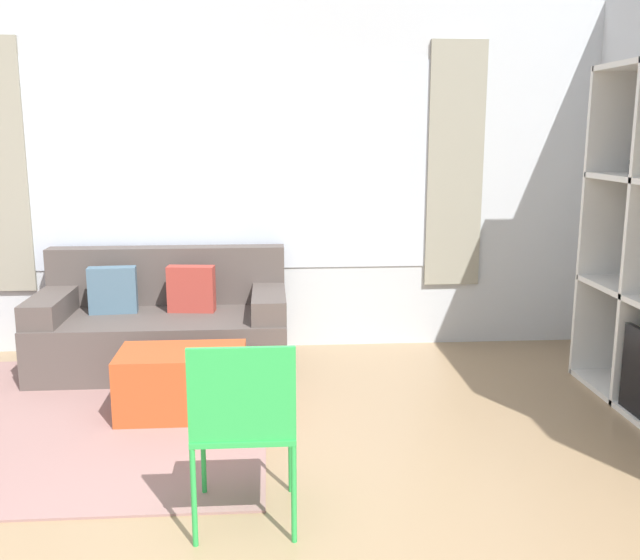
% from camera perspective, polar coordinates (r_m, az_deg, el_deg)
% --- Properties ---
extents(wall_back, '(6.95, 0.11, 2.70)m').
position_cam_1_polar(wall_back, '(5.64, -7.07, 8.08)').
color(wall_back, silver).
rests_on(wall_back, ground_plane).
extents(area_rug, '(2.97, 2.30, 0.01)m').
position_cam_1_polar(area_rug, '(4.72, -22.97, -10.36)').
color(area_rug, gray).
rests_on(area_rug, ground_plane).
extents(couch_main, '(1.79, 0.89, 0.85)m').
position_cam_1_polar(couch_main, '(5.38, -12.39, -3.62)').
color(couch_main, '#564C47').
rests_on(couch_main, ground_plane).
extents(ottoman, '(0.77, 0.47, 0.41)m').
position_cam_1_polar(ottoman, '(4.48, -10.94, -8.08)').
color(ottoman, '#B74C23').
rests_on(ottoman, ground_plane).
extents(folding_chair, '(0.44, 0.46, 0.86)m').
position_cam_1_polar(folding_chair, '(3.11, -6.13, -10.83)').
color(folding_chair, green).
rests_on(folding_chair, ground_plane).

